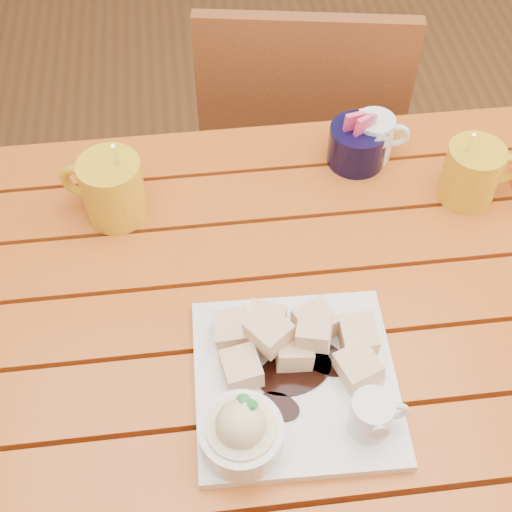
{
  "coord_description": "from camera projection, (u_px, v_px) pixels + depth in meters",
  "views": [
    {
      "loc": [
        -0.09,
        -0.58,
        1.6
      ],
      "look_at": [
        -0.02,
        0.04,
        0.82
      ],
      "focal_mm": 50.0,
      "sensor_mm": 36.0,
      "label": 1
    }
  ],
  "objects": [
    {
      "name": "ground",
      "position": [
        266.0,
        496.0,
        1.61
      ],
      "size": [
        5.0,
        5.0,
        0.0
      ],
      "primitive_type": "plane",
      "color": "brown",
      "rests_on": "ground"
    },
    {
      "name": "coffee_mug_left",
      "position": [
        111.0,
        188.0,
        1.1
      ],
      "size": [
        0.13,
        0.1,
        0.16
      ],
      "rotation": [
        0.0,
        0.0,
        -0.41
      ],
      "color": "gold",
      "rests_on": "table"
    },
    {
      "name": "dessert_plate",
      "position": [
        285.0,
        387.0,
        0.92
      ],
      "size": [
        0.27,
        0.27,
        0.11
      ],
      "rotation": [
        0.0,
        0.0,
        -0.03
      ],
      "color": "white",
      "rests_on": "table"
    },
    {
      "name": "sugar_caddy",
      "position": [
        357.0,
        144.0,
        1.19
      ],
      "size": [
        0.1,
        0.1,
        0.11
      ],
      "color": "black",
      "rests_on": "table"
    },
    {
      "name": "coffee_mug_right",
      "position": [
        473.0,
        173.0,
        1.13
      ],
      "size": [
        0.13,
        0.09,
        0.15
      ],
      "rotation": [
        0.0,
        0.0,
        0.06
      ],
      "color": "gold",
      "rests_on": "table"
    },
    {
      "name": "chair_far",
      "position": [
        298.0,
        140.0,
        1.63
      ],
      "size": [
        0.48,
        0.48,
        0.88
      ],
      "rotation": [
        0.0,
        0.0,
        2.97
      ],
      "color": "brown",
      "rests_on": "ground"
    },
    {
      "name": "cream_pitcher",
      "position": [
        375.0,
        137.0,
        1.2
      ],
      "size": [
        0.1,
        0.08,
        0.08
      ],
      "rotation": [
        0.0,
        0.0,
        -0.06
      ],
      "color": "white",
      "rests_on": "table"
    },
    {
      "name": "table",
      "position": [
        270.0,
        348.0,
        1.11
      ],
      "size": [
        1.2,
        0.79,
        0.75
      ],
      "color": "#A74715",
      "rests_on": "ground"
    }
  ]
}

